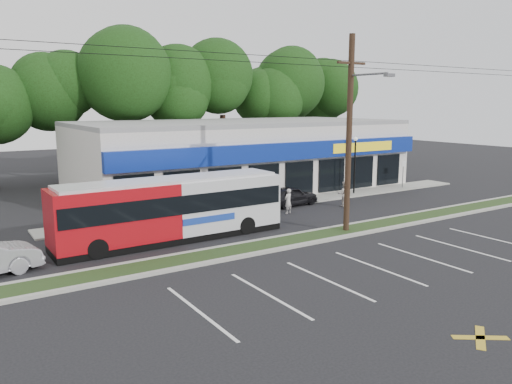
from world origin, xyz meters
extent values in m
plane|color=black|center=(0.00, 0.00, 0.00)|extent=(120.00, 120.00, 0.00)
cube|color=#203214|center=(0.00, 1.00, 0.06)|extent=(40.00, 1.60, 0.12)
cube|color=#9E9E93|center=(0.00, 0.15, 0.07)|extent=(40.00, 0.25, 0.14)
cube|color=#9E9E93|center=(0.00, 1.85, 0.07)|extent=(40.00, 0.25, 0.14)
cube|color=#9E9E93|center=(5.00, 9.00, 0.05)|extent=(32.00, 2.20, 0.10)
cube|color=#B8B1AA|center=(5.50, 16.00, 2.50)|extent=(25.00, 12.00, 5.00)
cube|color=navy|center=(5.50, 9.75, 3.40)|extent=(25.00, 0.50, 1.20)
cube|color=black|center=(5.50, 9.94, 1.40)|extent=(24.00, 0.12, 2.40)
cube|color=yellow|center=(12.50, 9.48, 3.40)|extent=(6.00, 0.06, 0.70)
cube|color=gray|center=(5.50, 16.00, 5.15)|extent=(25.00, 12.00, 0.30)
cylinder|color=black|center=(3.00, 1.00, 5.00)|extent=(0.30, 0.30, 10.00)
cube|color=black|center=(3.00, 1.00, 8.60)|extent=(1.80, 0.12, 0.12)
cylinder|color=#59595E|center=(3.00, -0.20, 8.00)|extent=(0.10, 2.40, 0.10)
cube|color=#59595E|center=(3.00, -1.50, 7.90)|extent=(0.50, 0.25, 0.15)
cylinder|color=black|center=(0.00, 1.00, 8.70)|extent=(50.00, 0.02, 0.02)
cylinder|color=black|center=(0.00, 1.00, 8.40)|extent=(50.00, 0.02, 0.02)
cylinder|color=black|center=(11.00, 8.80, 2.00)|extent=(0.12, 0.12, 4.00)
sphere|color=silver|center=(11.00, 8.80, 4.10)|extent=(0.30, 0.30, 0.30)
cylinder|color=#59595E|center=(16.00, 8.60, 1.10)|extent=(0.06, 0.06, 2.20)
cube|color=white|center=(16.00, 8.55, 2.00)|extent=(0.45, 0.04, 0.45)
cylinder|color=black|center=(-6.00, 26.00, 2.86)|extent=(0.56, 0.56, 5.72)
sphere|color=black|center=(-6.00, 26.00, 8.45)|extent=(6.76, 6.76, 6.76)
cylinder|color=black|center=(-1.00, 26.00, 2.86)|extent=(0.56, 0.56, 5.72)
sphere|color=black|center=(-1.00, 26.00, 8.45)|extent=(6.76, 6.76, 6.76)
cylinder|color=black|center=(4.00, 26.00, 2.86)|extent=(0.56, 0.56, 5.72)
sphere|color=black|center=(4.00, 26.00, 8.45)|extent=(6.76, 6.76, 6.76)
cylinder|color=black|center=(9.00, 26.00, 2.86)|extent=(0.56, 0.56, 5.72)
sphere|color=black|center=(9.00, 26.00, 8.45)|extent=(6.76, 6.76, 6.76)
cylinder|color=black|center=(14.00, 26.00, 2.86)|extent=(0.56, 0.56, 5.72)
sphere|color=black|center=(14.00, 26.00, 8.45)|extent=(6.76, 6.76, 6.76)
cylinder|color=black|center=(19.00, 26.00, 2.86)|extent=(0.56, 0.56, 5.72)
sphere|color=black|center=(19.00, 26.00, 8.45)|extent=(6.76, 6.76, 6.76)
cylinder|color=black|center=(24.00, 26.00, 2.86)|extent=(0.56, 0.56, 5.72)
sphere|color=black|center=(24.00, 26.00, 8.45)|extent=(6.76, 6.76, 6.76)
cube|color=#A60C14|center=(-8.07, 4.46, 1.64)|extent=(5.72, 2.45, 2.61)
cube|color=silver|center=(-2.39, 4.54, 1.64)|extent=(5.72, 2.45, 2.61)
cube|color=black|center=(-5.23, 4.50, 0.19)|extent=(11.41, 2.48, 0.33)
cube|color=black|center=(-5.23, 4.50, 1.94)|extent=(11.18, 2.58, 0.90)
cube|color=black|center=(0.49, 4.58, 1.80)|extent=(0.09, 2.01, 1.33)
cube|color=#193899|center=(-3.79, 3.32, 1.09)|extent=(2.84, 0.07, 0.33)
cube|color=silver|center=(-5.23, 4.50, 2.99)|extent=(10.83, 2.28, 0.17)
cylinder|color=black|center=(-9.20, 3.38, 0.45)|extent=(0.91, 0.28, 0.91)
cylinder|color=black|center=(-9.23, 5.51, 0.45)|extent=(0.91, 0.28, 0.91)
cylinder|color=black|center=(-1.58, 3.49, 0.45)|extent=(0.91, 0.28, 0.91)
cylinder|color=black|center=(-1.61, 5.61, 0.45)|extent=(0.91, 0.28, 0.91)
imported|color=black|center=(4.63, 8.06, 0.66)|extent=(4.02, 1.91, 1.33)
imported|color=beige|center=(3.10, 6.25, 0.77)|extent=(0.64, 0.50, 1.53)
imported|color=beige|center=(7.42, 6.00, 0.82)|extent=(1.01, 0.95, 1.64)
camera|label=1|loc=(-14.65, -17.75, 6.64)|focal=35.00mm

